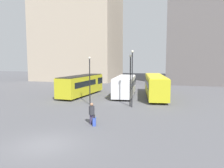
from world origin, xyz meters
TOP-DOWN VIEW (x-y plane):
  - ground_plane at (0.00, 0.00)m, footprint 160.00×160.00m
  - building_block_left at (-17.02, 44.77)m, footprint 21.09×16.56m
  - bus_0 at (-5.41, 18.86)m, footprint 3.31×10.72m
  - bus_1 at (0.99, 19.98)m, footprint 3.34×9.49m
  - bus_2 at (5.40, 20.39)m, footprint 4.25×12.68m
  - traveler at (1.30, 4.99)m, footprint 0.56×0.56m
  - suitcase at (1.66, 4.62)m, footprint 0.35×0.46m
  - lamp_post_0 at (3.36, 12.39)m, footprint 0.28×0.28m
  - lamp_post_1 at (-1.68, 12.46)m, footprint 0.28×0.28m
  - lamp_post_2 at (3.08, 12.82)m, footprint 0.28×0.28m

SIDE VIEW (x-z plane):
  - ground_plane at x=0.00m, z-range 0.00..0.00m
  - suitcase at x=1.66m, z-range -0.14..0.82m
  - traveler at x=1.30m, z-range 0.17..1.95m
  - bus_1 at x=0.99m, z-range 0.12..3.02m
  - bus_0 at x=-5.41m, z-range 0.13..3.13m
  - bus_2 at x=5.40m, z-range 0.15..3.24m
  - lamp_post_1 at x=-1.68m, z-range 0.50..6.16m
  - lamp_post_2 at x=3.08m, z-range 0.51..6.39m
  - lamp_post_0 at x=3.36m, z-range 0.52..6.87m
  - building_block_left at x=-17.02m, z-range 0.00..35.86m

